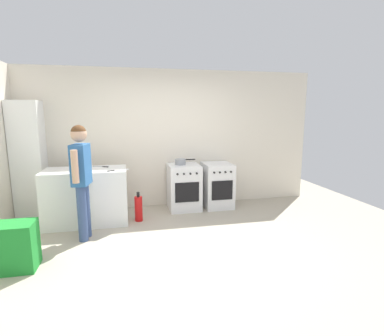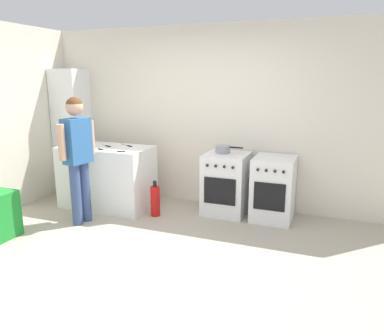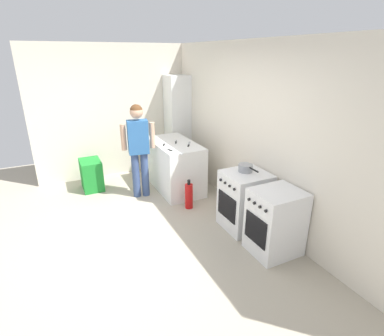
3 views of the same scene
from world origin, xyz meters
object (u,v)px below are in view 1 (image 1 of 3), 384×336
at_px(oven_left, 184,187).
at_px(recycling_crate_upper, 11,235).
at_px(knife_paring, 85,169).
at_px(recycling_crate_lower, 13,258).
at_px(person, 81,172).
at_px(knife_utility, 85,171).
at_px(fire_extinguisher, 139,208).
at_px(larder_cabinet, 29,161).
at_px(knife_chef, 101,167).
at_px(knife_bread, 117,170).
at_px(pot, 180,162).
at_px(oven_right, 217,185).

xyz_separation_m(oven_left, recycling_crate_upper, (-2.36, -1.79, -0.01)).
xyz_separation_m(knife_paring, recycling_crate_lower, (-0.66, -1.45, -0.77)).
height_order(person, recycling_crate_upper, person).
relative_size(knife_utility, person, 0.15).
distance_m(knife_paring, recycling_crate_upper, 1.67).
xyz_separation_m(fire_extinguisher, larder_cabinet, (-1.78, 0.58, 0.78)).
height_order(oven_left, knife_utility, knife_utility).
height_order(knife_chef, fire_extinguisher, knife_chef).
bearing_deg(recycling_crate_lower, knife_chef, 60.72).
relative_size(knife_bread, person, 0.21).
height_order(knife_chef, recycling_crate_lower, knife_chef).
bearing_deg(knife_bread, recycling_crate_upper, -134.30).
height_order(pot, larder_cabinet, larder_cabinet).
relative_size(oven_left, knife_chef, 3.00).
distance_m(knife_bread, knife_chef, 0.48).
distance_m(oven_right, knife_chef, 2.18).
bearing_deg(knife_chef, oven_right, 5.21).
relative_size(oven_left, knife_bread, 2.50).
bearing_deg(recycling_crate_lower, recycling_crate_upper, 0.00).
relative_size(knife_utility, larder_cabinet, 0.12).
bearing_deg(person, fire_extinguisher, 35.91).
relative_size(knife_utility, recycling_crate_upper, 0.46).
bearing_deg(knife_bread, person, -135.80).
height_order(pot, person, person).
bearing_deg(knife_chef, pot, 8.70).
bearing_deg(knife_bread, knife_paring, 154.23).
bearing_deg(knife_paring, oven_left, 11.32).
relative_size(knife_bread, larder_cabinet, 0.17).
bearing_deg(fire_extinguisher, person, -144.09).
bearing_deg(oven_right, larder_cabinet, 178.23).
height_order(knife_bread, larder_cabinet, larder_cabinet).
relative_size(oven_right, knife_chef, 3.00).
distance_m(knife_paring, person, 0.71).
height_order(oven_right, recycling_crate_lower, oven_right).
relative_size(knife_utility, knife_chef, 0.84).
relative_size(oven_left, knife_paring, 4.26).
height_order(knife_utility, knife_bread, same).
xyz_separation_m(oven_left, recycling_crate_lower, (-2.36, -1.79, -0.29)).
height_order(recycling_crate_lower, recycling_crate_upper, recycling_crate_upper).
bearing_deg(oven_right, fire_extinguisher, -162.61).
bearing_deg(person, oven_right, 24.38).
height_order(oven_left, larder_cabinet, larder_cabinet).
relative_size(knife_utility, recycling_crate_lower, 0.46).
distance_m(knife_utility, recycling_crate_lower, 1.59).
xyz_separation_m(pot, person, (-1.60, -1.07, 0.07)).
bearing_deg(recycling_crate_upper, knife_paring, 65.54).
distance_m(recycling_crate_upper, larder_cabinet, 2.00).
bearing_deg(knife_utility, fire_extinguisher, 7.21).
relative_size(oven_right, recycling_crate_lower, 1.63).
xyz_separation_m(fire_extinguisher, recycling_crate_lower, (-1.49, -1.31, -0.08)).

